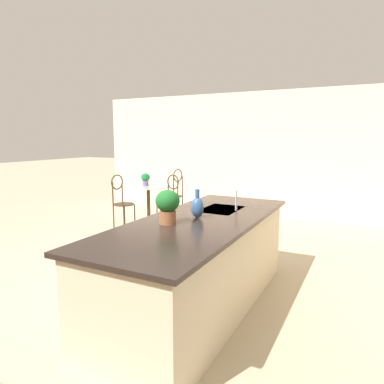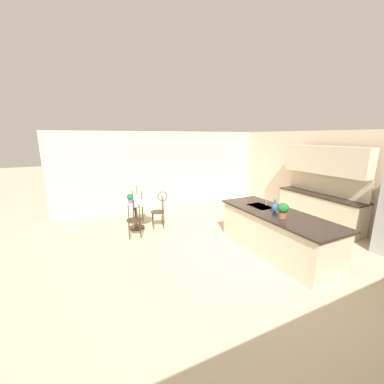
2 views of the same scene
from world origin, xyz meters
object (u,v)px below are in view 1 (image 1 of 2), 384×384
Objects in this scene: bistro_table at (148,201)px; chair_toward_desk at (170,199)px; chair_by_island at (175,191)px; potted_plant_counter_near at (168,204)px; potted_plant_on_table at (145,179)px; chair_near_window at (121,199)px; vase_on_counter at (197,207)px.

chair_toward_desk is (0.22, 0.62, 0.13)m from bistro_table.
chair_by_island is 4.33m from potted_plant_counter_near.
chair_toward_desk is 3.27× the size of potted_plant_counter_near.
chair_toward_desk reaches higher than potted_plant_on_table.
chair_toward_desk is at bearing -149.48° from potted_plant_counter_near.
chair_near_window is at bearing -15.94° from bistro_table.
chair_near_window and chair_toward_desk have the same top height.
chair_toward_desk is 3.11m from vase_on_counter.
bistro_table is 0.46m from potted_plant_on_table.
bistro_table is at bearing 164.06° from chair_near_window.
vase_on_counter is (2.79, 2.55, 0.14)m from potted_plant_on_table.
chair_by_island is at bearing 163.34° from chair_near_window.
chair_toward_desk is at bearing 117.17° from chair_near_window.
chair_toward_desk reaches higher than bistro_table.
chair_by_island is 1.00× the size of chair_toward_desk.
potted_plant_on_table is at bearing 174.84° from chair_near_window.
potted_plant_on_table is at bearing -142.40° from potted_plant_counter_near.
potted_plant_counter_near is (2.43, 2.48, 0.53)m from chair_near_window.
potted_plant_counter_near is 0.38m from vase_on_counter.
vase_on_counter is (2.08, 2.61, 0.46)m from chair_near_window.
potted_plant_on_table is 0.89× the size of vase_on_counter.
bistro_table is 3.13× the size of potted_plant_on_table.
vase_on_counter is at bearing 42.45° from potted_plant_on_table.
potted_plant_counter_near is at bearing 37.60° from potted_plant_on_table.
potted_plant_counter_near is at bearing 28.97° from chair_by_island.
vase_on_counter is (3.41, 2.22, 0.46)m from chair_by_island.
chair_near_window is at bearing -134.39° from potted_plant_counter_near.
bistro_table is 0.77× the size of chair_toward_desk.
chair_near_window is (0.63, -0.18, 0.13)m from bistro_table.
chair_near_window is 0.91m from chair_toward_desk.
chair_by_island is (-1.33, 0.40, 0.00)m from chair_near_window.
chair_by_island is at bearing 162.70° from bistro_table.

